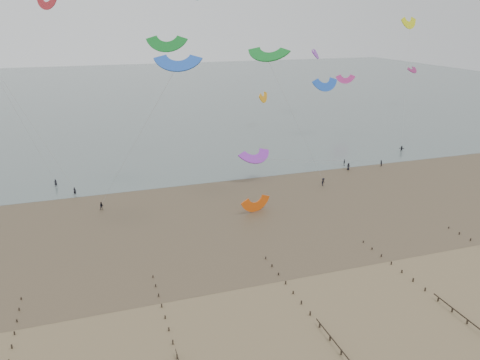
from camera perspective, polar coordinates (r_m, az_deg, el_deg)
name	(u,v)px	position (r m, az deg, el deg)	size (l,w,h in m)	color
ground	(271,305)	(65.26, 3.75, -14.95)	(500.00, 500.00, 0.00)	brown
sea_and_shore	(186,213)	(93.33, -6.56, -3.99)	(500.00, 665.00, 0.03)	#475654
kitesurfer_lead	(75,191)	(107.67, -19.50, -1.28)	(0.65, 0.43, 1.79)	black
kitesurfers	(314,170)	(116.98, 8.99, 1.22)	(94.29, 19.89, 1.90)	black
grounded_kite	(256,211)	(93.51, 1.94, -3.82)	(5.80, 3.04, 4.42)	#EB550E
kites_airborne	(105,75)	(133.27, -16.13, 12.17)	(241.54, 116.29, 42.02)	#891955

